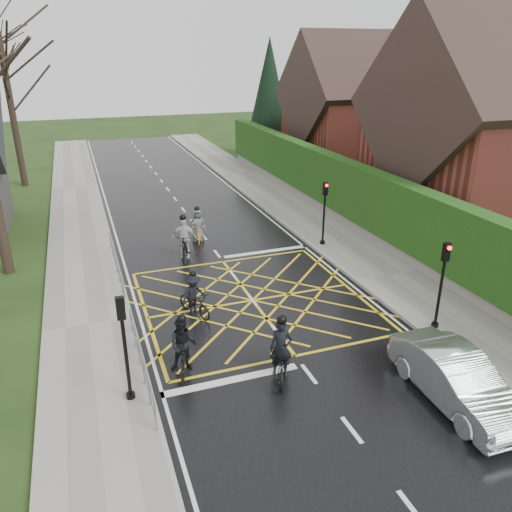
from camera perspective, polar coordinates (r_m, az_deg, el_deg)
ground at (r=19.18m, az=-0.39°, el=-5.10°), size 120.00×120.00×0.00m
road at (r=19.17m, az=-0.39°, el=-5.09°), size 9.00×80.00×0.01m
sidewalk_right at (r=21.69m, az=14.74°, el=-2.26°), size 3.00×80.00×0.15m
sidewalk_left at (r=18.29m, az=-18.57°, el=-7.59°), size 3.00×80.00×0.15m
stone_wall at (r=27.16m, az=10.89°, el=3.76°), size 0.50×38.00×0.70m
hedge at (r=26.66m, az=11.16°, el=7.32°), size 0.90×38.00×2.80m
house_near at (r=28.89m, az=25.99°, el=12.02°), size 11.80×9.80×11.30m
house_far at (r=39.94m, az=11.44°, el=15.56°), size 9.80×8.80×10.30m
conifer at (r=45.28m, az=1.52°, el=17.55°), size 4.60×4.60×10.00m
tree_far at (r=38.24m, az=-26.67°, el=17.72°), size 8.40×8.40×10.40m
railing_south at (r=14.95m, az=-13.05°, el=-10.97°), size 0.05×5.04×1.03m
railing_north at (r=21.63m, az=-15.73°, el=-0.38°), size 0.05×6.04×1.03m
traffic_light_ne at (r=24.02m, az=7.78°, el=4.78°), size 0.24×0.31×3.21m
traffic_light_se at (r=17.54m, az=20.37°, el=-3.33°), size 0.24×0.31×3.21m
traffic_light_sw at (r=13.62m, az=-14.70°, el=-10.36°), size 0.24×0.31×3.21m
cyclist_rear at (r=14.76m, az=2.98°, el=-11.46°), size 1.43×2.15×1.98m
cyclist_back at (r=15.09m, az=-8.24°, el=-10.58°), size 1.07×1.93×1.87m
cyclist_mid at (r=18.10m, az=-7.09°, el=-4.87°), size 1.26×1.83×1.69m
cyclist_front at (r=23.00m, az=-8.18°, el=1.58°), size 1.20×2.15×2.07m
cyclist_lead at (r=25.03m, az=-6.63°, el=3.05°), size 0.97×1.92×1.78m
car at (r=14.78m, az=21.91°, el=-12.89°), size 1.64×4.40×1.44m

